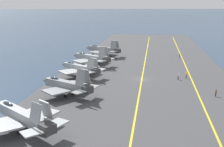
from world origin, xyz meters
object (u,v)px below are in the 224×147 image
object	(u,v)px
parked_jet_nearest	(21,115)
parked_jet_third	(80,68)
crew_white_vest	(178,76)
crew_brown_vest	(216,92)
crew_green_vest	(180,56)
parked_jet_fifth	(103,49)
parked_jet_second	(66,85)
crew_yellow_vest	(186,75)
parked_jet_fourth	(91,58)

from	to	relation	value
parked_jet_nearest	parked_jet_third	size ratio (longest dim) A/B	1.09
parked_jet_nearest	parked_jet_third	world-z (taller)	parked_jet_nearest
crew_white_vest	crew_brown_vest	bearing A→B (deg)	-151.63
parked_jet_nearest	crew_green_vest	xyz separation A→B (m)	(67.93, -30.99, -1.67)
parked_jet_fifth	crew_white_vest	size ratio (longest dim) A/B	8.89
parked_jet_third	crew_green_vest	distance (m)	44.52
parked_jet_second	crew_white_vest	world-z (taller)	parked_jet_second
crew_brown_vest	crew_white_vest	size ratio (longest dim) A/B	0.93
parked_jet_third	crew_white_vest	bearing A→B (deg)	-88.70
crew_green_vest	parked_jet_fifth	bearing A→B (deg)	89.72
crew_green_vest	parked_jet_third	bearing A→B (deg)	136.50
parked_jet_third	crew_yellow_vest	bearing A→B (deg)	-85.14
parked_jet_fifth	crew_brown_vest	world-z (taller)	parked_jet_fifth
crew_green_vest	crew_white_vest	xyz separation A→B (m)	(-31.65, 2.98, 0.05)
parked_jet_second	crew_brown_vest	distance (m)	33.89
parked_jet_second	crew_green_vest	world-z (taller)	parked_jet_second
parked_jet_third	crew_brown_vest	size ratio (longest dim) A/B	8.79
parked_jet_fourth	crew_white_vest	bearing A→B (deg)	-117.93
parked_jet_nearest	crew_white_vest	world-z (taller)	parked_jet_nearest
crew_yellow_vest	crew_green_vest	xyz separation A→B (m)	(29.72, -0.60, -0.03)
parked_jet_third	crew_brown_vest	distance (m)	37.23
parked_jet_third	crew_green_vest	bearing A→B (deg)	-43.50
crew_white_vest	crew_green_vest	bearing A→B (deg)	-5.37
parked_jet_fourth	parked_jet_fifth	bearing A→B (deg)	-3.20
crew_white_vest	parked_jet_fifth	bearing A→B (deg)	40.21
crew_green_vest	crew_white_vest	size ratio (longest dim) A/B	0.95
parked_jet_second	parked_jet_third	distance (m)	16.99
parked_jet_second	parked_jet_fifth	world-z (taller)	parked_jet_second
parked_jet_fourth	parked_jet_third	bearing A→B (deg)	-179.34
parked_jet_nearest	parked_jet_fifth	size ratio (longest dim) A/B	1.01
parked_jet_nearest	parked_jet_fourth	bearing A→B (deg)	-0.21
parked_jet_second	parked_jet_fourth	world-z (taller)	parked_jet_fourth
crew_brown_vest	parked_jet_fifth	bearing A→B (deg)	37.04
crew_green_vest	parked_jet_second	bearing A→B (deg)	149.22
parked_jet_nearest	crew_yellow_vest	world-z (taller)	parked_jet_nearest
crew_green_vest	crew_white_vest	world-z (taller)	crew_white_vest
parked_jet_fourth	crew_white_vest	world-z (taller)	parked_jet_fourth
crew_brown_vest	crew_green_vest	xyz separation A→B (m)	(45.09, 4.29, 0.02)
parked_jet_second	crew_yellow_vest	distance (m)	34.73
parked_jet_nearest	crew_white_vest	bearing A→B (deg)	-37.67
parked_jet_second	crew_white_vest	bearing A→B (deg)	-56.30
parked_jet_nearest	crew_yellow_vest	size ratio (longest dim) A/B	9.14
parked_jet_nearest	parked_jet_fifth	bearing A→B (deg)	-0.96
parked_jet_nearest	parked_jet_second	size ratio (longest dim) A/B	1.09
parked_jet_third	parked_jet_second	bearing A→B (deg)	-175.57
parked_jet_nearest	crew_brown_vest	bearing A→B (deg)	-57.09
parked_jet_fourth	crew_white_vest	xyz separation A→B (m)	(-14.75, -27.83, -1.58)
crew_yellow_vest	crew_white_vest	xyz separation A→B (m)	(-1.92, 2.37, 0.02)
parked_jet_fifth	crew_brown_vest	xyz separation A→B (m)	(-45.24, -34.14, -1.74)
parked_jet_second	parked_jet_third	bearing A→B (deg)	4.43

